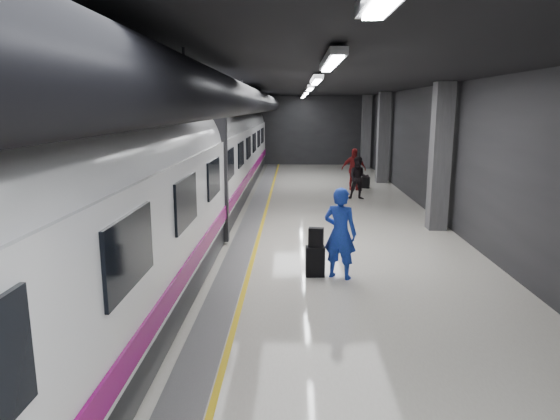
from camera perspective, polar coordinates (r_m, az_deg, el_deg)
ground at (r=13.90m, az=1.24°, el=-4.00°), size 40.00×40.00×0.00m
platform_hall at (r=14.35m, az=0.16°, el=10.80°), size 10.02×40.02×4.51m
train at (r=13.90m, az=-12.28°, el=4.44°), size 3.05×38.00×4.05m
traveler_main at (r=11.09m, az=6.88°, el=-2.66°), size 0.88×0.76×2.05m
suitcase_main at (r=11.33m, az=4.04°, el=-5.87°), size 0.43×0.29×0.69m
shoulder_bag at (r=11.15m, az=4.14°, el=-3.14°), size 0.36×0.23×0.44m
traveler_far_a at (r=20.89m, az=8.98°, el=3.61°), size 0.90×0.72×1.76m
traveler_far_b at (r=23.30m, az=8.42°, el=4.64°), size 1.14×0.50×1.92m
suitcase_far at (r=23.95m, az=9.76°, el=3.10°), size 0.41×0.34×0.53m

